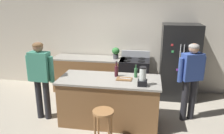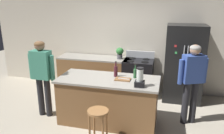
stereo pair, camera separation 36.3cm
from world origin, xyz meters
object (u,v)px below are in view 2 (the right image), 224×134
(refrigerator, at_px, (184,64))
(blender_appliance, at_px, (140,79))
(person_by_sink_right, at_px, (192,77))
(bar_stool, at_px, (98,118))
(stove_range, at_px, (138,77))
(bottle_wine, at_px, (116,71))
(kitchen_island, at_px, (108,100))
(cutting_board, at_px, (123,79))
(person_by_island_left, at_px, (42,72))
(bottle_olive_oil, at_px, (135,73))
(chef_knife, at_px, (124,79))
(potted_plant, at_px, (120,52))

(refrigerator, bearing_deg, blender_appliance, -115.72)
(person_by_sink_right, relative_size, bar_stool, 2.50)
(refrigerator, relative_size, stove_range, 1.67)
(refrigerator, xyz_separation_m, blender_appliance, (-0.84, -1.75, 0.15))
(person_by_sink_right, distance_m, bottle_wine, 1.50)
(kitchen_island, bearing_deg, person_by_sink_right, 13.17)
(blender_appliance, height_order, bottle_wine, blender_appliance)
(refrigerator, relative_size, cutting_board, 6.27)
(person_by_island_left, bearing_deg, refrigerator, 28.71)
(bottle_olive_oil, bearing_deg, chef_knife, -138.05)
(potted_plant, bearing_deg, cutting_board, -75.29)
(refrigerator, height_order, person_by_island_left, refrigerator)
(stove_range, bearing_deg, bottle_wine, -101.46)
(kitchen_island, distance_m, bottle_olive_oil, 0.78)
(person_by_sink_right, xyz_separation_m, blender_appliance, (-0.94, -0.62, 0.10))
(blender_appliance, bearing_deg, cutting_board, 144.54)
(refrigerator, relative_size, blender_appliance, 5.37)
(refrigerator, bearing_deg, chef_knife, -128.38)
(blender_appliance, distance_m, bottle_olive_oil, 0.46)
(potted_plant, xyz_separation_m, bottle_olive_oil, (0.62, -1.37, -0.07))
(bottle_wine, bearing_deg, cutting_board, -41.86)
(potted_plant, relative_size, bottle_wine, 0.95)
(stove_range, height_order, person_by_island_left, person_by_island_left)
(kitchen_island, relative_size, person_by_sink_right, 1.22)
(blender_appliance, height_order, bottle_olive_oil, blender_appliance)
(person_by_sink_right, relative_size, bottle_olive_oil, 5.90)
(bottle_olive_oil, relative_size, chef_knife, 1.25)
(stove_range, distance_m, blender_appliance, 1.89)
(stove_range, xyz_separation_m, person_by_sink_right, (1.21, -1.15, 0.51))
(bar_stool, height_order, bottle_olive_oil, bottle_olive_oil)
(refrigerator, bearing_deg, cutting_board, -128.85)
(person_by_sink_right, bearing_deg, stove_range, 136.33)
(person_by_sink_right, xyz_separation_m, cutting_board, (-1.30, -0.37, -0.04))
(kitchen_island, relative_size, refrigerator, 1.06)
(kitchen_island, distance_m, person_by_island_left, 1.50)
(person_by_island_left, height_order, bottle_olive_oil, person_by_island_left)
(refrigerator, xyz_separation_m, bottle_wine, (-1.38, -1.33, 0.12))
(person_by_island_left, xyz_separation_m, bar_stool, (1.44, -0.68, -0.49))
(bottle_olive_oil, bearing_deg, bottle_wine, -178.05)
(refrigerator, bearing_deg, stove_range, 178.73)
(kitchen_island, bearing_deg, chef_knife, 1.08)
(cutting_board, bearing_deg, kitchen_island, -178.85)
(bar_stool, distance_m, bottle_wine, 1.09)
(potted_plant, height_order, bottle_wine, bottle_wine)
(refrigerator, distance_m, person_by_sink_right, 1.13)
(bottle_olive_oil, bearing_deg, potted_plant, 114.24)
(refrigerator, distance_m, bottle_olive_oil, 1.65)
(potted_plant, relative_size, bottle_olive_oil, 1.09)
(kitchen_island, bearing_deg, potted_plant, 94.22)
(refrigerator, bearing_deg, bar_stool, -122.72)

